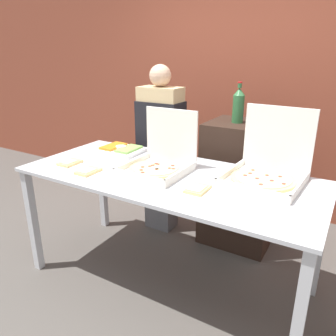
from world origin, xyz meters
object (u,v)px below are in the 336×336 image
(pizza_box_far_right, at_px, (267,169))
(paper_plate_front_center, at_px, (198,190))
(soda_can_colored, at_px, (255,114))
(soda_can_silver, at_px, (265,118))
(veggie_tray, at_px, (121,149))
(paper_plate_front_left, at_px, (70,163))
(person_server_vest, at_px, (161,142))
(pizza_box_near_right, at_px, (159,161))
(paper_plate_front_right, at_px, (88,172))
(soda_bottle, at_px, (238,105))

(pizza_box_far_right, bearing_deg, paper_plate_front_center, -125.04)
(soda_can_colored, bearing_deg, soda_can_silver, -43.67)
(paper_plate_front_center, distance_m, veggie_tray, 1.04)
(soda_can_colored, bearing_deg, paper_plate_front_left, -132.00)
(paper_plate_front_center, bearing_deg, person_server_vest, 132.98)
(pizza_box_far_right, distance_m, pizza_box_near_right, 0.76)
(paper_plate_front_center, bearing_deg, paper_plate_front_right, -172.24)
(paper_plate_front_right, height_order, veggie_tray, veggie_tray)
(pizza_box_near_right, distance_m, soda_can_silver, 1.01)
(pizza_box_near_right, relative_size, paper_plate_front_center, 2.02)
(pizza_box_near_right, xyz_separation_m, person_server_vest, (-0.40, 0.67, -0.07))
(pizza_box_far_right, relative_size, person_server_vest, 0.32)
(paper_plate_front_left, xyz_separation_m, soda_bottle, (0.96, 1.06, 0.38))
(paper_plate_front_center, xyz_separation_m, soda_bottle, (-0.11, 1.02, 0.38))
(soda_bottle, relative_size, person_server_vest, 0.21)
(paper_plate_front_right, height_order, person_server_vest, person_server_vest)
(paper_plate_front_right, relative_size, paper_plate_front_left, 1.03)
(pizza_box_near_right, bearing_deg, soda_can_silver, 58.03)
(soda_can_silver, distance_m, person_server_vest, 0.99)
(paper_plate_front_center, relative_size, soda_can_colored, 1.81)
(soda_can_silver, xyz_separation_m, person_server_vest, (-0.93, -0.16, -0.30))
(person_server_vest, bearing_deg, pizza_box_far_right, 157.63)
(pizza_box_near_right, xyz_separation_m, soda_bottle, (0.29, 0.82, 0.32))
(pizza_box_far_right, relative_size, soda_can_silver, 4.26)
(soda_bottle, distance_m, soda_can_silver, 0.25)
(paper_plate_front_left, relative_size, soda_can_silver, 1.67)
(pizza_box_far_right, relative_size, paper_plate_front_left, 2.55)
(pizza_box_far_right, xyz_separation_m, paper_plate_front_right, (-1.14, -0.52, -0.07))
(paper_plate_front_right, bearing_deg, person_server_vest, 89.65)
(paper_plate_front_right, xyz_separation_m, paper_plate_front_left, (-0.26, 0.07, 0.00))
(paper_plate_front_center, bearing_deg, soda_can_colored, 90.15)
(paper_plate_front_right, height_order, paper_plate_front_center, same)
(paper_plate_front_left, distance_m, person_server_vest, 0.95)
(paper_plate_front_left, bearing_deg, soda_can_silver, 41.95)
(paper_plate_front_left, xyz_separation_m, soda_can_colored, (1.07, 1.19, 0.29))
(paper_plate_front_center, bearing_deg, pizza_box_near_right, 153.68)
(pizza_box_near_right, xyz_separation_m, soda_can_silver, (0.53, 0.83, 0.23))
(pizza_box_far_right, distance_m, soda_bottle, 0.81)
(pizza_box_near_right, relative_size, paper_plate_front_right, 2.13)
(pizza_box_far_right, bearing_deg, veggie_tray, -177.80)
(person_server_vest, bearing_deg, soda_can_silver, -170.09)
(pizza_box_far_right, bearing_deg, pizza_box_near_right, -161.10)
(pizza_box_far_right, relative_size, pizza_box_near_right, 1.16)
(soda_bottle, bearing_deg, person_server_vest, -168.15)
(pizza_box_far_right, xyz_separation_m, soda_bottle, (-0.44, 0.61, 0.31))
(pizza_box_far_right, xyz_separation_m, paper_plate_front_left, (-1.40, -0.45, -0.07))
(soda_bottle, height_order, soda_can_silver, soda_bottle)
(pizza_box_near_right, relative_size, paper_plate_front_left, 2.19)
(person_server_vest, bearing_deg, paper_plate_front_left, 73.82)
(paper_plate_front_center, distance_m, soda_bottle, 1.09)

